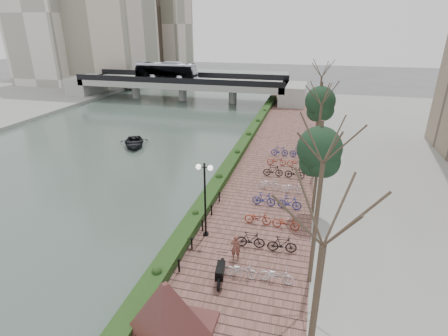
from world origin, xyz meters
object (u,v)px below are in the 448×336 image
(lamppost, at_px, (205,184))
(pedestrian, at_px, (236,247))
(motorcycle, at_px, (221,270))
(granite_monument, at_px, (167,311))
(boat, at_px, (134,143))

(lamppost, xyz_separation_m, pedestrian, (2.27, -1.86, -2.66))
(pedestrian, bearing_deg, motorcycle, 71.75)
(lamppost, bearing_deg, granite_monument, -84.12)
(granite_monument, relative_size, lamppost, 0.93)
(granite_monument, bearing_deg, lamppost, 95.88)
(granite_monument, xyz_separation_m, boat, (-13.76, 22.95, -1.45))
(lamppost, distance_m, pedestrian, 3.96)
(boat, bearing_deg, lamppost, -76.50)
(lamppost, relative_size, pedestrian, 3.14)
(granite_monument, relative_size, motorcycle, 2.41)
(pedestrian, relative_size, boat, 0.35)
(granite_monument, relative_size, pedestrian, 2.92)
(granite_monument, bearing_deg, boat, 120.94)
(granite_monument, xyz_separation_m, lamppost, (-0.79, 7.67, 2.00))
(granite_monument, xyz_separation_m, pedestrian, (1.48, 5.81, -0.67))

